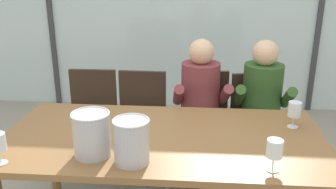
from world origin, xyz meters
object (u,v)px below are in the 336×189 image
chair_left_of_center (141,114)px  person_maroon_top (201,102)px  chair_near_curtain (92,112)px  person_olive_shirt (262,104)px  ice_bucket_primary (132,141)px  dining_table (164,146)px  wine_glass_center_pour (274,150)px  ice_bucket_secondary (92,134)px  chair_center (205,114)px  wine_glass_by_left_taster (294,110)px  chair_right_of_center (257,117)px

chair_left_of_center → person_maroon_top: 0.56m
chair_near_curtain → person_olive_shirt: 1.48m
person_maroon_top → ice_bucket_primary: size_ratio=4.77×
dining_table → chair_left_of_center: size_ratio=2.33×
chair_left_of_center → wine_glass_center_pour: (0.88, -1.25, 0.35)m
chair_left_of_center → ice_bucket_secondary: ice_bucket_secondary is taller
chair_center → wine_glass_by_left_taster: bearing=-55.5°
chair_right_of_center → person_maroon_top: 0.53m
chair_center → ice_bucket_primary: bearing=-110.9°
chair_near_curtain → ice_bucket_primary: bearing=-65.4°
wine_glass_center_pour → chair_center: bearing=104.0°
person_olive_shirt → chair_center: bearing=164.2°
chair_center → chair_right_of_center: same height
ice_bucket_primary → ice_bucket_secondary: ice_bucket_secondary is taller
ice_bucket_primary → wine_glass_by_left_taster: (0.98, 0.53, -0.01)m
chair_near_curtain → person_olive_shirt: (1.47, -0.13, 0.17)m
person_maroon_top → ice_bucket_secondary: 1.23m
chair_near_curtain → ice_bucket_primary: 1.42m
wine_glass_center_pour → dining_table: bearing=148.9°
chair_right_of_center → wine_glass_by_left_taster: 0.78m
ice_bucket_secondary → wine_glass_by_left_taster: (1.21, 0.47, -0.01)m
ice_bucket_secondary → wine_glass_by_left_taster: ice_bucket_secondary is taller
chair_center → person_olive_shirt: 0.52m
chair_left_of_center → ice_bucket_secondary: 1.22m
ice_bucket_secondary → chair_center: bearing=61.6°
chair_center → ice_bucket_secondary: ice_bucket_secondary is taller
person_olive_shirt → ice_bucket_secondary: bearing=-133.2°
chair_center → chair_right_of_center: 0.45m
chair_center → chair_right_of_center: (0.45, -0.04, 0.00)m
chair_center → person_maroon_top: bearing=-106.1°
person_maroon_top → wine_glass_by_left_taster: size_ratio=6.79×
chair_center → ice_bucket_primary: size_ratio=3.48×
chair_right_of_center → person_olive_shirt: 0.21m
dining_table → wine_glass_center_pour: (0.60, -0.36, 0.19)m
dining_table → chair_right_of_center: (0.73, 0.89, -0.16)m
chair_near_curtain → person_maroon_top: bearing=-8.4°
chair_center → chair_near_curtain: bearing=179.2°
ice_bucket_primary → person_olive_shirt: bearing=51.6°
wine_glass_center_pour → chair_right_of_center: bearing=84.3°
chair_left_of_center → person_olive_shirt: bearing=-4.8°
person_olive_shirt → chair_near_curtain: bearing=178.5°
chair_left_of_center → person_olive_shirt: size_ratio=0.73×
person_olive_shirt → wine_glass_by_left_taster: 0.61m
dining_table → person_maroon_top: (0.24, 0.77, 0.01)m
ice_bucket_secondary → person_maroon_top: bearing=59.6°
wine_glass_by_left_taster → ice_bucket_secondary: bearing=-158.8°
chair_near_curtain → ice_bucket_secondary: 1.28m
wine_glass_by_left_taster → ice_bucket_primary: bearing=-151.5°
dining_table → chair_center: bearing=73.4°
chair_near_curtain → chair_right_of_center: same height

